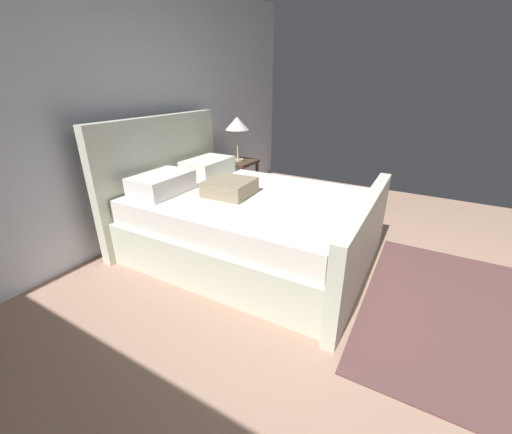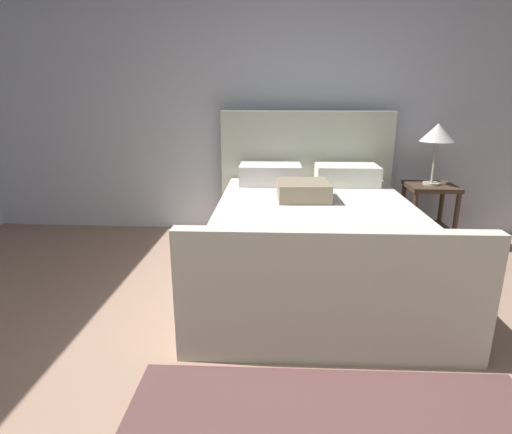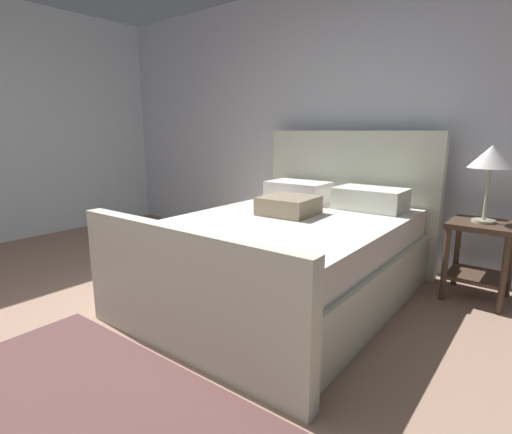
# 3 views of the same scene
# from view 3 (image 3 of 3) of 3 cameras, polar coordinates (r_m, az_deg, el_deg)

# --- Properties ---
(ground_plane) EXTENTS (6.24, 6.30, 0.02)m
(ground_plane) POSITION_cam_3_polar(r_m,az_deg,el_deg) (2.37, -32.75, -22.41)
(ground_plane) COLOR #A07D68
(wall_back) EXTENTS (6.36, 0.12, 2.69)m
(wall_back) POSITION_cam_3_polar(r_m,az_deg,el_deg) (4.20, 11.41, 13.18)
(wall_back) COLOR silver
(wall_back) RESTS_ON ground
(bed) EXTENTS (1.72, 2.25, 1.27)m
(bed) POSITION_cam_3_polar(r_m,az_deg,el_deg) (3.09, 5.05, -4.86)
(bed) COLOR beige
(bed) RESTS_ON ground
(nightstand_right) EXTENTS (0.44, 0.44, 0.60)m
(nightstand_right) POSITION_cam_3_polar(r_m,az_deg,el_deg) (3.44, 29.54, -3.88)
(nightstand_right) COLOR #4B3628
(nightstand_right) RESTS_ON ground
(table_lamp_right) EXTENTS (0.31, 0.31, 0.57)m
(table_lamp_right) POSITION_cam_3_polar(r_m,az_deg,el_deg) (3.33, 30.75, 7.17)
(table_lamp_right) COLOR #B7B293
(table_lamp_right) RESTS_ON nightstand_right
(area_rug) EXTENTS (1.93, 1.13, 0.01)m
(area_rug) POSITION_cam_3_polar(r_m,az_deg,el_deg) (2.17, -24.75, -24.49)
(area_rug) COLOR brown
(area_rug) RESTS_ON ground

